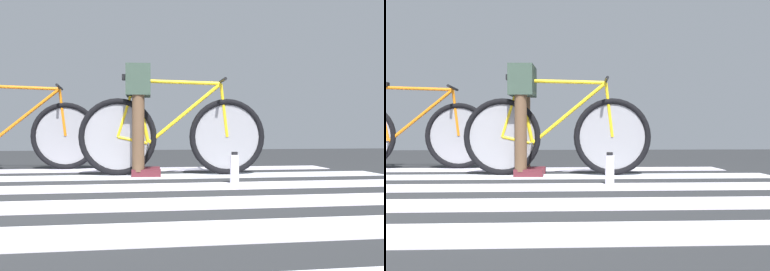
# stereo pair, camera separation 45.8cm
# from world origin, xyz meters

# --- Properties ---
(ground) EXTENTS (18.00, 14.00, 0.02)m
(ground) POSITION_xyz_m (0.00, 0.00, 0.01)
(ground) COLOR #292B2D
(crosswalk_markings) EXTENTS (5.46, 5.01, 0.00)m
(crosswalk_markings) POSITION_xyz_m (0.03, -0.03, 0.02)
(crosswalk_markings) COLOR silver
(crosswalk_markings) RESTS_ON ground
(bicycle_1_of_2) EXTENTS (1.74, 0.52, 0.93)m
(bicycle_1_of_2) POSITION_xyz_m (0.72, 1.61, 0.41)
(bicycle_1_of_2) COLOR black
(bicycle_1_of_2) RESTS_ON ground
(cyclist_1_of_2) EXTENTS (0.33, 0.42, 1.01)m
(cyclist_1_of_2) POSITION_xyz_m (0.41, 1.63, 0.68)
(cyclist_1_of_2) COLOR brown
(cyclist_1_of_2) RESTS_ON ground
(bicycle_2_of_2) EXTENTS (1.74, 0.52, 0.93)m
(bicycle_2_of_2) POSITION_xyz_m (-0.86, 2.39, 0.41)
(bicycle_2_of_2) COLOR black
(bicycle_2_of_2) RESTS_ON ground
(water_bottle) EXTENTS (0.07, 0.07, 0.25)m
(water_bottle) POSITION_xyz_m (1.12, 0.84, 0.14)
(water_bottle) COLOR white
(water_bottle) RESTS_ON ground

